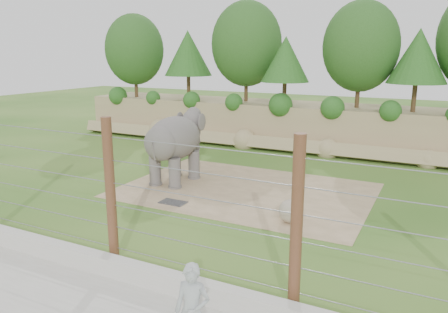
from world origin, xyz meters
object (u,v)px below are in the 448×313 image
at_px(elephant, 175,148).
at_px(zookeeper, 192,311).
at_px(stone_ball, 290,211).
at_px(barrier_fence, 111,193).

distance_m(elephant, zookeeper, 11.48).
height_order(stone_ball, zookeeper, zookeeper).
xyz_separation_m(elephant, zookeeper, (6.54, -9.42, -0.58)).
bearing_deg(elephant, stone_ball, -21.51).
height_order(elephant, zookeeper, elephant).
bearing_deg(barrier_fence, stone_ball, 56.46).
relative_size(stone_ball, zookeeper, 0.42).
height_order(elephant, stone_ball, elephant).
xyz_separation_m(stone_ball, zookeeper, (0.49, -7.13, 0.52)).
relative_size(elephant, zookeeper, 2.01).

